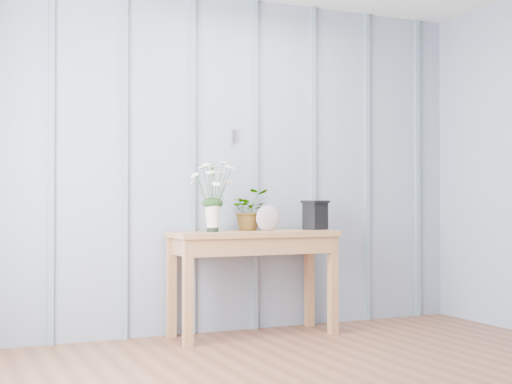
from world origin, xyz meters
name	(u,v)px	position (x,y,z in m)	size (l,w,h in m)	color
room_shell	(309,23)	(0.00, 0.92, 1.99)	(4.00, 4.50, 2.50)	#8D97AA
sideboard	(253,247)	(0.13, 1.99, 0.64)	(1.20, 0.45, 0.75)	#A16B3F
daisy_vase	(213,185)	(-0.19, 1.96, 1.07)	(0.37, 0.28, 0.52)	black
spider_plant	(249,210)	(0.15, 2.12, 0.90)	(0.27, 0.24, 0.30)	#183815
felt_disc_vessel	(268,218)	(0.23, 1.97, 0.84)	(0.18, 0.05, 0.18)	#814F64
carved_box	(315,215)	(0.66, 2.03, 0.86)	(0.22, 0.20, 0.22)	black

